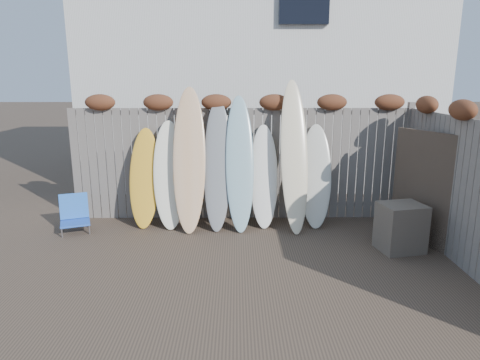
{
  "coord_description": "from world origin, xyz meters",
  "views": [
    {
      "loc": [
        -0.05,
        -5.12,
        2.53
      ],
      "look_at": [
        0.0,
        1.2,
        1.0
      ],
      "focal_mm": 32.0,
      "sensor_mm": 36.0,
      "label": 1
    }
  ],
  "objects_px": {
    "lattice_panel": "(423,188)",
    "surfboard_0": "(144,178)",
    "wooden_crate": "(401,227)",
    "beach_chair": "(75,214)"
  },
  "relations": [
    {
      "from": "lattice_panel",
      "to": "surfboard_0",
      "type": "xyz_separation_m",
      "value": [
        -4.43,
        0.88,
        -0.03
      ]
    },
    {
      "from": "lattice_panel",
      "to": "surfboard_0",
      "type": "bearing_deg",
      "value": 144.53
    },
    {
      "from": "wooden_crate",
      "to": "lattice_panel",
      "type": "distance_m",
      "value": 0.73
    },
    {
      "from": "beach_chair",
      "to": "surfboard_0",
      "type": "distance_m",
      "value": 1.3
    },
    {
      "from": "beach_chair",
      "to": "wooden_crate",
      "type": "distance_m",
      "value": 5.23
    },
    {
      "from": "lattice_panel",
      "to": "wooden_crate",
      "type": "bearing_deg",
      "value": -167.58
    },
    {
      "from": "surfboard_0",
      "to": "wooden_crate",
      "type": "bearing_deg",
      "value": -14.39
    },
    {
      "from": "wooden_crate",
      "to": "lattice_panel",
      "type": "relative_size",
      "value": 0.41
    },
    {
      "from": "lattice_panel",
      "to": "surfboard_0",
      "type": "height_order",
      "value": "lattice_panel"
    },
    {
      "from": "wooden_crate",
      "to": "lattice_panel",
      "type": "height_order",
      "value": "lattice_panel"
    }
  ]
}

